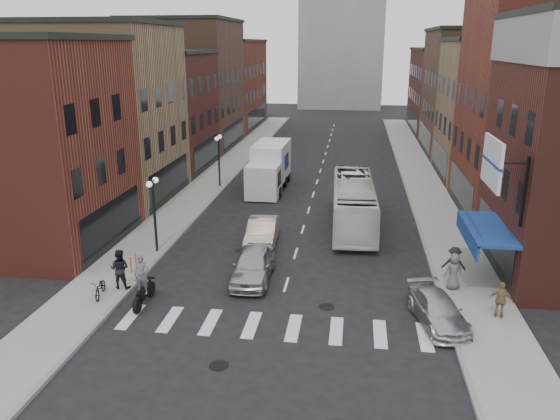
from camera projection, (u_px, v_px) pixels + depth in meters
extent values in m
plane|color=black|center=(283.00, 294.00, 24.65)|extent=(160.00, 160.00, 0.00)
cube|color=gray|center=(219.00, 175.00, 46.57)|extent=(3.00, 74.00, 0.15)
cube|color=gray|center=(422.00, 181.00, 44.34)|extent=(3.00, 74.00, 0.15)
cube|color=gray|center=(236.00, 176.00, 46.39)|extent=(0.20, 74.00, 0.16)
cube|color=gray|center=(403.00, 182.00, 44.56)|extent=(0.20, 74.00, 0.16)
cube|color=silver|center=(274.00, 327.00, 21.81)|extent=(12.00, 2.20, 0.01)
cube|color=maroon|center=(18.00, 147.00, 29.26)|extent=(10.00, 9.00, 11.00)
cube|color=black|center=(113.00, 220.00, 29.75)|extent=(0.08, 7.20, 2.20)
cube|color=black|center=(2.00, 37.00, 27.60)|extent=(10.30, 9.20, 0.30)
cube|color=olive|center=(97.00, 115.00, 38.10)|extent=(10.00, 10.00, 12.00)
cube|color=black|center=(170.00, 179.00, 38.74)|extent=(0.08, 8.00, 2.20)
cube|color=black|center=(88.00, 23.00, 36.30)|extent=(10.30, 10.20, 0.30)
cube|color=#4F231C|center=(150.00, 113.00, 47.87)|extent=(10.00, 10.00, 10.00)
cube|color=black|center=(207.00, 152.00, 48.21)|extent=(0.08, 8.00, 2.20)
cube|color=black|center=(146.00, 52.00, 46.36)|extent=(10.30, 10.20, 0.30)
cube|color=brown|center=(187.00, 86.00, 57.84)|extent=(10.00, 12.00, 13.00)
cube|color=black|center=(234.00, 133.00, 58.63)|extent=(0.08, 9.60, 2.20)
cube|color=black|center=(184.00, 19.00, 55.89)|extent=(10.30, 12.20, 0.30)
cube|color=maroon|center=(219.00, 86.00, 71.39)|extent=(10.00, 16.00, 11.00)
cube|color=black|center=(257.00, 116.00, 71.89)|extent=(0.08, 12.80, 2.20)
cube|color=black|center=(218.00, 40.00, 69.73)|extent=(10.30, 16.20, 0.30)
cube|color=black|center=(495.00, 237.00, 27.13)|extent=(0.08, 7.20, 2.20)
cube|color=maroon|center=(552.00, 108.00, 33.88)|extent=(10.00, 10.00, 14.00)
cube|color=black|center=(461.00, 189.00, 36.12)|extent=(0.08, 8.00, 2.20)
cube|color=olive|center=(508.00, 113.00, 43.79)|extent=(10.00, 10.00, 11.00)
cube|color=black|center=(440.00, 158.00, 45.59)|extent=(0.08, 8.00, 2.20)
cube|color=black|center=(517.00, 39.00, 42.13)|extent=(10.30, 10.20, 0.30)
cube|color=brown|center=(480.00, 94.00, 54.06)|extent=(10.00, 12.00, 12.00)
cube|color=black|center=(425.00, 137.00, 56.01)|extent=(0.08, 9.60, 2.20)
cube|color=black|center=(486.00, 29.00, 52.26)|extent=(10.30, 12.20, 0.30)
cube|color=#4F231C|center=(455.00, 92.00, 67.61)|extent=(10.00, 16.00, 10.00)
cube|color=black|center=(412.00, 119.00, 69.26)|extent=(0.08, 12.80, 2.20)
cube|color=black|center=(459.00, 49.00, 66.10)|extent=(10.30, 16.20, 0.30)
cube|color=navy|center=(487.00, 229.00, 25.03)|extent=(1.80, 5.00, 0.15)
cube|color=navy|center=(467.00, 235.00, 25.24)|extent=(0.10, 5.00, 0.70)
cylinder|color=black|center=(524.00, 192.00, 22.35)|extent=(0.12, 0.12, 3.00)
cylinder|color=black|center=(510.00, 163.00, 22.09)|extent=(1.40, 0.08, 0.08)
cube|color=silver|center=(492.00, 162.00, 22.19)|extent=(0.12, 3.00, 2.00)
cylinder|color=black|center=(155.00, 218.00, 28.82)|extent=(0.14, 0.14, 4.00)
cylinder|color=black|center=(152.00, 181.00, 28.23)|extent=(0.06, 0.90, 0.06)
sphere|color=white|center=(149.00, 184.00, 27.82)|extent=(0.32, 0.32, 0.32)
sphere|color=white|center=(155.00, 180.00, 28.67)|extent=(0.32, 0.32, 0.32)
cylinder|color=black|center=(219.00, 163.00, 42.07)|extent=(0.14, 0.14, 4.00)
cylinder|color=black|center=(218.00, 137.00, 41.48)|extent=(0.06, 0.90, 0.06)
sphere|color=white|center=(217.00, 139.00, 41.07)|extent=(0.32, 0.32, 0.32)
sphere|color=white|center=(220.00, 137.00, 41.93)|extent=(0.32, 0.32, 0.32)
cylinder|color=#D8590C|center=(131.00, 265.00, 26.43)|extent=(0.08, 0.08, 0.80)
cylinder|color=#D8590C|center=(136.00, 260.00, 26.99)|extent=(0.08, 0.08, 0.80)
cube|color=white|center=(263.00, 181.00, 39.38)|extent=(2.39, 2.58, 2.42)
cube|color=black|center=(263.00, 178.00, 39.31)|extent=(2.40, 1.41, 1.07)
cube|color=white|center=(271.00, 161.00, 42.65)|extent=(2.54, 5.10, 2.81)
cube|color=navy|center=(271.00, 161.00, 42.65)|extent=(2.51, 2.00, 1.16)
cube|color=black|center=(271.00, 181.00, 42.94)|extent=(2.28, 6.35, 0.34)
cylinder|color=black|center=(249.00, 191.00, 39.97)|extent=(0.27, 0.87, 0.87)
cylinder|color=black|center=(279.00, 192.00, 39.67)|extent=(0.27, 0.87, 0.87)
cylinder|color=black|center=(257.00, 181.00, 43.08)|extent=(0.27, 0.87, 0.87)
cylinder|color=black|center=(285.00, 182.00, 42.79)|extent=(0.27, 0.87, 0.87)
cylinder|color=black|center=(261.00, 175.00, 44.92)|extent=(0.27, 0.87, 0.87)
cylinder|color=black|center=(288.00, 176.00, 44.63)|extent=(0.27, 0.87, 0.87)
cylinder|color=black|center=(151.00, 289.00, 24.30)|extent=(0.15, 0.70, 0.70)
cylinder|color=black|center=(137.00, 305.00, 22.80)|extent=(0.15, 0.70, 0.70)
cube|color=black|center=(144.00, 292.00, 23.48)|extent=(0.31, 1.28, 0.37)
cube|color=black|center=(148.00, 278.00, 23.91)|extent=(0.58, 0.08, 0.06)
imported|color=#5B5E63|center=(142.00, 274.00, 23.13)|extent=(0.65, 0.44, 1.75)
imported|color=silver|center=(353.00, 203.00, 33.49)|extent=(2.84, 10.52, 2.91)
imported|color=#BABABF|center=(253.00, 265.00, 25.90)|extent=(1.89, 4.50, 1.52)
imported|color=beige|center=(262.00, 233.00, 30.37)|extent=(1.80, 4.58, 1.48)
imported|color=silver|center=(438.00, 310.00, 21.88)|extent=(2.51, 4.30, 1.17)
imported|color=black|center=(100.00, 288.00, 23.97)|extent=(0.84, 1.62, 0.81)
imported|color=black|center=(120.00, 269.00, 24.66)|extent=(0.91, 0.53, 1.85)
imported|color=black|center=(454.00, 264.00, 25.43)|extent=(1.14, 0.67, 1.68)
imported|color=olive|center=(501.00, 300.00, 22.00)|extent=(1.00, 0.70, 1.55)
imported|color=#595C61|center=(454.00, 271.00, 24.61)|extent=(0.95, 0.76, 1.68)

